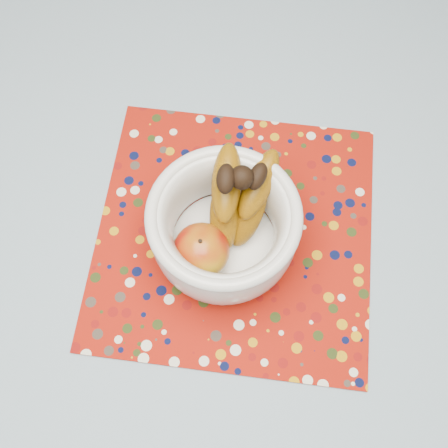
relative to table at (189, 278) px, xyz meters
name	(u,v)px	position (x,y,z in m)	size (l,w,h in m)	color
table	(189,278)	(0.00, 0.00, 0.00)	(1.20, 1.20, 0.75)	brown
tablecloth	(186,261)	(0.00, 0.00, 0.08)	(1.32, 1.32, 0.01)	slate
placemat	(234,234)	(0.07, 0.04, 0.09)	(0.38, 0.38, 0.00)	maroon
fruit_bowl	(229,221)	(0.06, 0.03, 0.16)	(0.20, 0.21, 0.17)	silver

